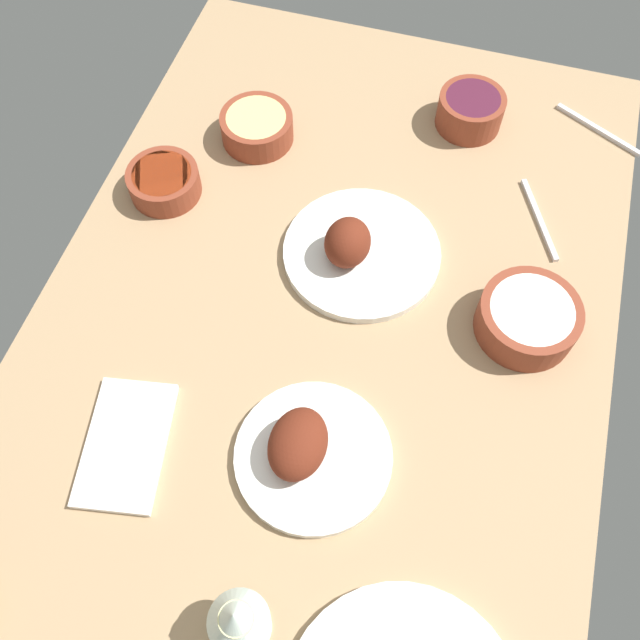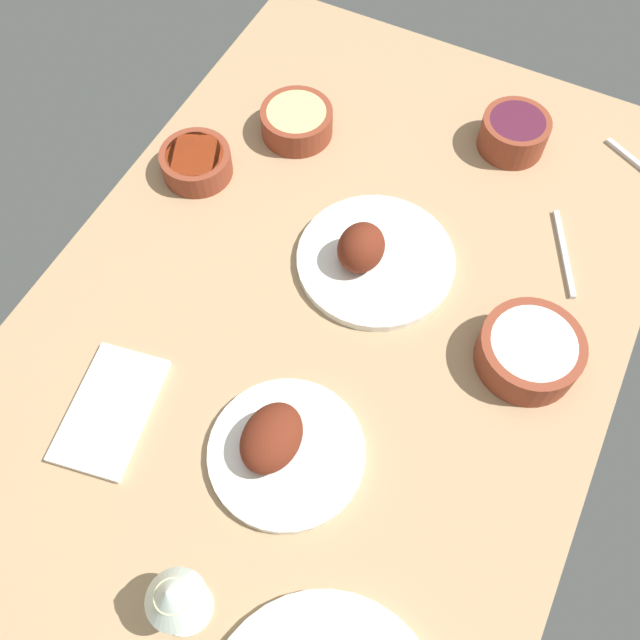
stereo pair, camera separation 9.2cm
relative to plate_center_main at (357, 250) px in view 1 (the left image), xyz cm
name	(u,v)px [view 1 (the left image)]	position (x,y,z in cm)	size (l,w,h in cm)	color
dining_table	(320,332)	(-14.25, 2.19, -4.14)	(140.00, 90.00, 4.00)	tan
plate_center_main	(357,250)	(0.00, 0.00, 0.00)	(26.04, 26.04, 8.93)	white
plate_far_side	(307,451)	(-35.05, -2.05, 0.23)	(22.40, 22.40, 7.84)	white
bowl_sauce	(164,181)	(4.07, 35.73, 0.49)	(12.44, 12.44, 4.79)	brown
bowl_onions	(470,110)	(34.96, -12.04, 1.30)	(12.09, 12.09, 6.35)	brown
bowl_potatoes	(257,127)	(20.49, 24.35, 0.72)	(13.15, 13.15, 5.23)	brown
bowl_cream	(528,318)	(-5.63, -28.42, 1.15)	(15.51, 15.51, 6.07)	brown
wine_glass	(236,619)	(-58.70, -0.94, 7.79)	(7.60, 7.60, 14.00)	silver
folded_napkin	(126,444)	(-40.79, 23.28, -1.54)	(19.27, 11.26, 1.20)	white
fork_loose	(539,219)	(16.10, -27.99, -1.74)	(17.30, 0.90, 0.80)	silver
spoon_loose	(598,130)	(39.95, -35.68, -1.74)	(17.84, 0.90, 0.80)	silver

